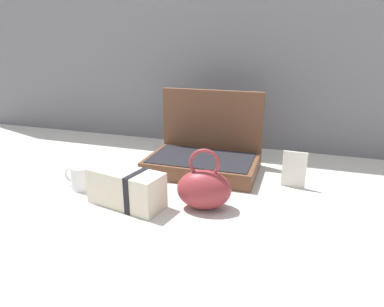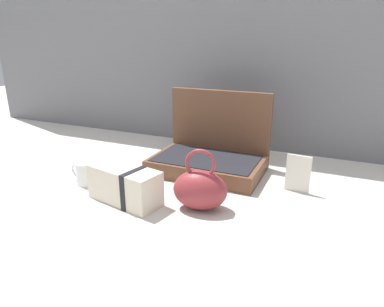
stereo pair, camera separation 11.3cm
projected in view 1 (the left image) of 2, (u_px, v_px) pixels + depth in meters
ground_plane at (199, 191)px, 1.19m from camera, size 6.00×6.00×0.00m
open_suitcase at (205, 153)px, 1.37m from camera, size 0.42×0.28×0.31m
teal_pouch_handbag at (204, 189)px, 1.05m from camera, size 0.19×0.14×0.20m
cream_toiletry_bag at (127, 188)px, 1.07m from camera, size 0.26×0.15×0.12m
coffee_mug at (83, 177)px, 1.20m from camera, size 0.12×0.09×0.08m
info_card_left at (294, 170)px, 1.20m from camera, size 0.08×0.01×0.13m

